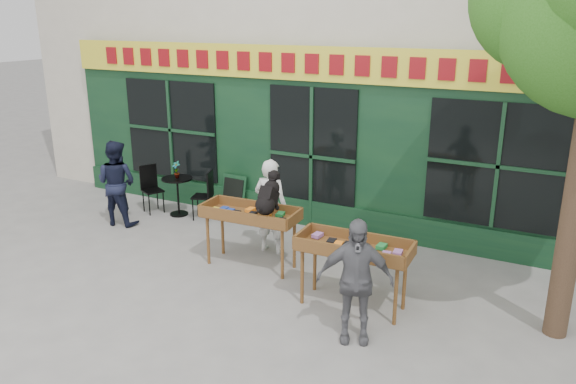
% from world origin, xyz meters
% --- Properties ---
extents(ground, '(80.00, 80.00, 0.00)m').
position_xyz_m(ground, '(0.00, 0.00, 0.00)').
color(ground, slate).
rests_on(ground, ground).
extents(book_cart_center, '(1.53, 0.68, 0.99)m').
position_xyz_m(book_cart_center, '(-0.09, 0.28, 0.82)').
color(book_cart_center, brown).
rests_on(book_cart_center, ground).
extents(dog, '(0.37, 0.61, 0.60)m').
position_xyz_m(dog, '(0.26, 0.23, 1.29)').
color(dog, black).
rests_on(dog, book_cart_center).
extents(woman, '(0.60, 0.41, 1.59)m').
position_xyz_m(woman, '(-0.09, 0.93, 0.80)').
color(woman, silver).
rests_on(woman, ground).
extents(book_cart_right, '(1.52, 0.66, 0.99)m').
position_xyz_m(book_cart_right, '(1.80, -0.21, 0.82)').
color(book_cart_right, brown).
rests_on(book_cart_right, ground).
extents(man_right, '(0.99, 0.69, 1.56)m').
position_xyz_m(man_right, '(2.10, -0.96, 0.78)').
color(man_right, '#545458').
rests_on(man_right, ground).
extents(bistro_table, '(0.60, 0.60, 0.76)m').
position_xyz_m(bistro_table, '(-2.60, 1.66, 0.54)').
color(bistro_table, black).
rests_on(bistro_table, ground).
extents(bistro_chair_left, '(0.49, 0.49, 0.95)m').
position_xyz_m(bistro_chair_left, '(-3.23, 1.60, 0.56)').
color(bistro_chair_left, black).
rests_on(bistro_chair_left, ground).
extents(bistro_chair_right, '(0.46, 0.46, 0.95)m').
position_xyz_m(bistro_chair_right, '(-1.96, 1.73, 0.56)').
color(bistro_chair_right, black).
rests_on(bistro_chair_right, ground).
extents(potted_plant, '(0.20, 0.15, 0.34)m').
position_xyz_m(potted_plant, '(-2.60, 1.66, 0.93)').
color(potted_plant, gray).
rests_on(potted_plant, bistro_table).
extents(man_left, '(0.87, 0.72, 1.61)m').
position_xyz_m(man_left, '(-3.30, 0.76, 0.81)').
color(man_left, black).
rests_on(man_left, ground).
extents(chalkboard, '(0.57, 0.24, 0.79)m').
position_xyz_m(chalkboard, '(-1.65, 2.19, 0.40)').
color(chalkboard, black).
rests_on(chalkboard, ground).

